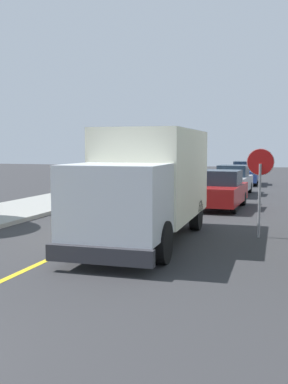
# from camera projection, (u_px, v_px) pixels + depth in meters

# --- Properties ---
(centre_line_yellow) EXTENTS (0.16, 56.00, 0.01)m
(centre_line_yellow) POSITION_uv_depth(u_px,v_px,m) (112.00, 230.00, 14.84)
(centre_line_yellow) COLOR gold
(centre_line_yellow) RESTS_ON ground
(box_truck) EXTENTS (2.61, 7.25, 3.20)m
(box_truck) POSITION_uv_depth(u_px,v_px,m) (149.00, 179.00, 13.20)
(box_truck) COLOR #F2EDCC
(box_truck) RESTS_ON ground
(parked_car_near) EXTENTS (1.92, 4.45, 1.67)m
(parked_car_near) POSITION_uv_depth(u_px,v_px,m) (221.00, 190.00, 20.14)
(parked_car_near) COLOR maroon
(parked_car_near) RESTS_ON ground
(parked_car_mid) EXTENTS (1.91, 4.44, 1.67)m
(parked_car_mid) POSITION_uv_depth(u_px,v_px,m) (233.00, 181.00, 25.95)
(parked_car_mid) COLOR #B7B7BC
(parked_car_mid) RESTS_ON ground
(parked_car_far) EXTENTS (1.95, 4.46, 1.67)m
(parked_car_far) POSITION_uv_depth(u_px,v_px,m) (245.00, 174.00, 33.00)
(parked_car_far) COLOR #2D4793
(parked_car_far) RESTS_ON ground
(stop_sign) EXTENTS (0.80, 0.10, 2.65)m
(stop_sign) POSITION_uv_depth(u_px,v_px,m) (260.00, 175.00, 13.57)
(stop_sign) COLOR gray
(stop_sign) RESTS_ON ground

